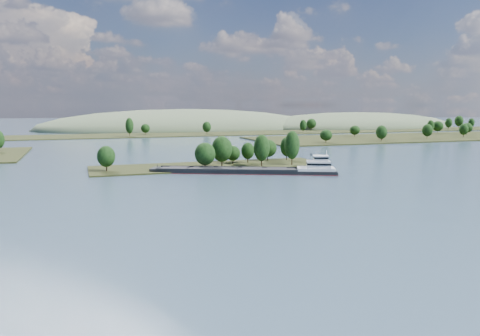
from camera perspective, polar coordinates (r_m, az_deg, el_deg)
name	(u,v)px	position (r m, az deg, el deg)	size (l,w,h in m)	color
ground	(263,191)	(144.20, 2.82, -2.79)	(1800.00, 1800.00, 0.00)	#3A4F65
tree_island	(225,157)	(200.69, -1.79, 1.37)	(100.00, 30.71, 15.92)	black
right_bank	(441,136)	(422.53, 23.33, 3.62)	(320.00, 90.00, 13.94)	black
back_shoreline	(155,134)	(416.90, -10.34, 4.04)	(900.00, 60.00, 16.69)	black
hill_east	(356,127)	(574.93, 13.95, 4.84)	(260.00, 140.00, 36.00)	#4B5C3F
hill_west	(185,129)	(524.50, -6.67, 4.76)	(320.00, 160.00, 44.00)	#4B5C3F
cargo_barge	(256,170)	(181.15, 2.01, -0.25)	(69.39, 36.93, 9.75)	black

